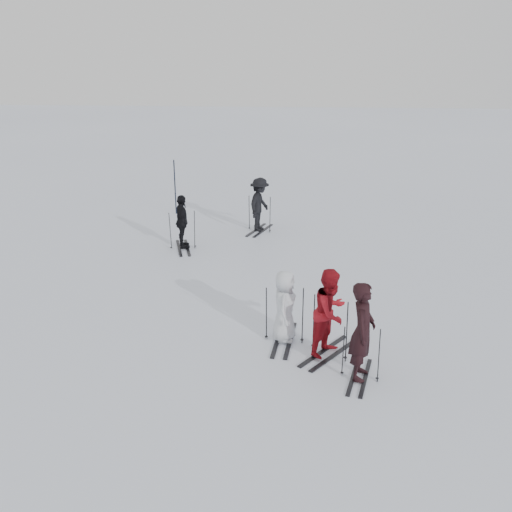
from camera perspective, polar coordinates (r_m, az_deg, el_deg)
The scene contains 12 objects.
ground at distance 14.70m, azimuth -0.35°, elevation -4.97°, with size 120.00×120.00×0.00m, color silver.
skier_near_dark at distance 11.33m, azimuth 10.59°, elevation -7.51°, with size 0.73×0.48×2.01m, color black.
skier_red at distance 12.13m, azimuth 7.46°, elevation -5.71°, with size 0.93×0.72×1.91m, color maroon.
skier_grey at distance 12.65m, azimuth 2.88°, elevation -5.13°, with size 0.80×0.52×1.64m, color silver.
skier_uphill_left at distance 18.88m, azimuth -7.40°, elevation 3.33°, with size 1.04×0.43×1.78m, color black.
skier_uphill_far at distance 20.67m, azimuth 0.36°, elevation 5.12°, with size 1.25×0.72×1.93m, color black.
skis_near_dark at distance 11.53m, azimuth 10.46°, elevation -9.44°, with size 0.82×1.56×1.14m, color black, non-canonical shape.
skis_red at distance 12.25m, azimuth 7.41°, elevation -6.89°, with size 0.98×1.85×1.35m, color black, non-canonical shape.
skis_grey at distance 12.72m, azimuth 2.86°, elevation -5.77°, with size 0.96×1.82×1.33m, color black, non-canonical shape.
skis_uphill_left at distance 18.95m, azimuth -7.37°, elevation 2.64°, with size 0.95×1.79×1.30m, color black, non-canonical shape.
skis_uphill_far at distance 20.74m, azimuth 0.36°, elevation 4.32°, with size 0.97×1.83×1.34m, color black, non-canonical shape.
piste_marker at distance 23.20m, azimuth -8.10°, elevation 6.83°, with size 0.05×0.05×2.19m, color black.
Camera 1 is at (1.29, -13.32, 6.07)m, focal length 40.00 mm.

